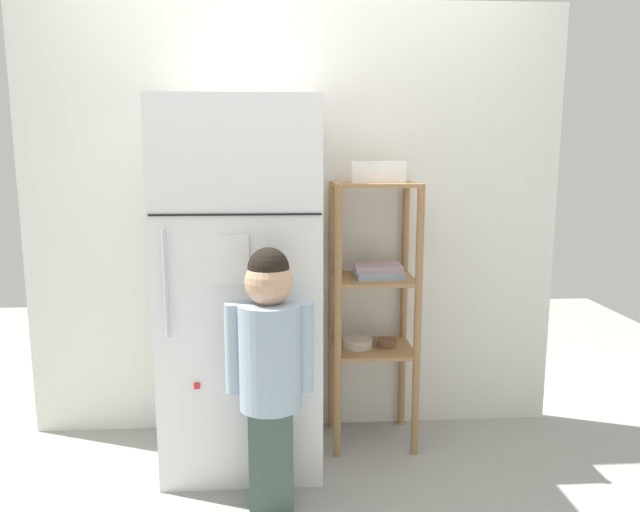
{
  "coord_description": "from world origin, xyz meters",
  "views": [
    {
      "loc": [
        -0.08,
        -2.71,
        1.44
      ],
      "look_at": [
        0.1,
        0.02,
        0.98
      ],
      "focal_mm": 33.75,
      "sensor_mm": 36.0,
      "label": 1
    }
  ],
  "objects": [
    {
      "name": "fruit_bin",
      "position": [
        0.37,
        0.14,
        1.34
      ],
      "size": [
        0.25,
        0.15,
        0.1
      ],
      "color": "white",
      "rests_on": "pantry_shelf_unit"
    },
    {
      "name": "child_standing",
      "position": [
        -0.12,
        -0.42,
        0.66
      ],
      "size": [
        0.35,
        0.26,
        1.09
      ],
      "color": "#42554B",
      "rests_on": "ground"
    },
    {
      "name": "ground_plane",
      "position": [
        0.0,
        0.0,
        0.0
      ],
      "size": [
        6.0,
        6.0,
        0.0
      ],
      "primitive_type": "plane",
      "color": "#999993"
    },
    {
      "name": "kitchen_wall_back",
      "position": [
        0.0,
        0.36,
        1.09
      ],
      "size": [
        2.72,
        0.03,
        2.18
      ],
      "primitive_type": "cube",
      "color": "silver",
      "rests_on": "ground"
    },
    {
      "name": "refrigerator",
      "position": [
        -0.26,
        0.02,
        0.84
      ],
      "size": [
        0.71,
        0.65,
        1.68
      ],
      "color": "white",
      "rests_on": "ground"
    },
    {
      "name": "pantry_shelf_unit",
      "position": [
        0.37,
        0.15,
        0.77
      ],
      "size": [
        0.41,
        0.36,
        1.31
      ],
      "color": "#9E7247",
      "rests_on": "ground"
    }
  ]
}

